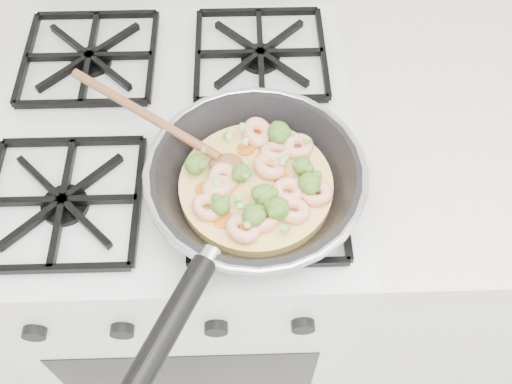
{
  "coord_description": "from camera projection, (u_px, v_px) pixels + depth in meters",
  "views": [
    {
      "loc": [
        0.12,
        1.09,
        1.63
      ],
      "look_at": [
        0.13,
        1.55,
        0.93
      ],
      "focal_mm": 40.36,
      "sensor_mm": 36.0,
      "label": 1
    }
  ],
  "objects": [
    {
      "name": "stove",
      "position": [
        196.0,
        252.0,
        1.31
      ],
      "size": [
        0.6,
        0.6,
        0.92
      ],
      "color": "white",
      "rests_on": "ground"
    },
    {
      "name": "skillet",
      "position": [
        254.0,
        184.0,
        0.81
      ],
      "size": [
        0.43,
        0.49,
        0.09
      ],
      "rotation": [
        0.0,
        0.0,
        -0.2
      ],
      "color": "black",
      "rests_on": "stove"
    }
  ]
}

